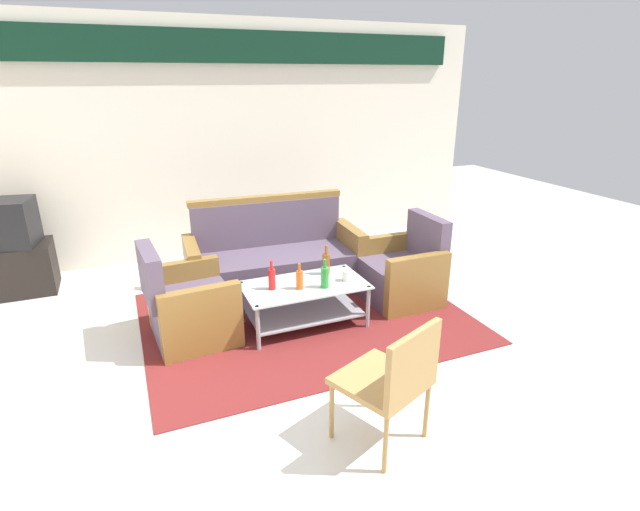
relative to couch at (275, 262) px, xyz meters
name	(u,v)px	position (x,y,z in m)	size (l,w,h in m)	color
ground_plane	(338,365)	(0.02, -1.59, -0.32)	(14.00, 14.00, 0.00)	silver
wall_back	(237,134)	(0.02, 1.47, 1.16)	(6.52, 0.19, 2.80)	silver
rug	(305,317)	(0.06, -0.74, -0.31)	(2.94, 2.27, 0.01)	maroon
couch	(275,262)	(0.00, 0.00, 0.00)	(1.83, 0.82, 0.96)	#5B4C60
armchair_left	(188,308)	(-0.99, -0.69, -0.03)	(0.75, 0.81, 0.85)	#5B4C60
armchair_right	(402,273)	(1.12, -0.72, -0.03)	(0.70, 0.76, 0.85)	#5B4C60
coffee_table	(305,298)	(0.01, -0.87, -0.04)	(1.10, 0.60, 0.40)	silver
bottle_orange	(300,279)	(-0.06, -0.94, 0.18)	(0.06, 0.06, 0.24)	#D85919
bottle_brown	(326,263)	(0.28, -0.72, 0.20)	(0.07, 0.07, 0.28)	brown
bottle_green	(325,277)	(0.15, -1.00, 0.19)	(0.07, 0.07, 0.26)	#2D8C38
bottle_red	(272,278)	(-0.29, -0.86, 0.19)	(0.06, 0.06, 0.26)	red
cup	(347,275)	(0.39, -0.94, 0.14)	(0.08, 0.08, 0.10)	silver
tv_stand	(12,270)	(-2.56, 0.96, -0.06)	(0.80, 0.50, 0.52)	black
television	(1,224)	(-2.56, 0.97, 0.44)	(0.66, 0.53, 0.48)	black
wicker_chair	(394,376)	(-0.05, -2.51, 0.18)	(0.63, 0.63, 0.84)	#AD844C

